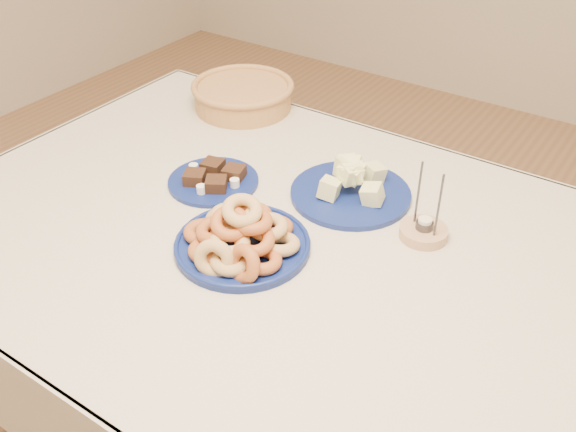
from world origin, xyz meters
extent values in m
cylinder|color=brown|center=(-0.70, 0.40, 0.36)|extent=(0.06, 0.06, 0.72)
cube|color=beige|center=(0.00, 0.00, 0.74)|extent=(1.70, 1.10, 0.02)
cube|color=beige|center=(0.00, 0.55, 0.61)|extent=(1.70, 0.01, 0.28)
cube|color=beige|center=(-0.85, 0.00, 0.61)|extent=(0.01, 1.10, 0.28)
cylinder|color=navy|center=(-0.09, -0.08, 0.76)|extent=(0.34, 0.34, 0.01)
torus|color=navy|center=(-0.09, -0.08, 0.76)|extent=(0.34, 0.34, 0.01)
torus|color=#B4874B|center=(-0.02, -0.06, 0.78)|extent=(0.11, 0.11, 0.04)
torus|color=brown|center=(-0.06, -0.02, 0.78)|extent=(0.11, 0.11, 0.04)
torus|color=brown|center=(-0.12, -0.01, 0.78)|extent=(0.09, 0.09, 0.03)
torus|color=#B4874B|center=(-0.17, -0.05, 0.78)|extent=(0.12, 0.12, 0.03)
torus|color=brown|center=(-0.17, -0.11, 0.78)|extent=(0.08, 0.08, 0.03)
torus|color=brown|center=(-0.12, -0.15, 0.78)|extent=(0.11, 0.11, 0.03)
torus|color=#B4874B|center=(-0.06, -0.16, 0.78)|extent=(0.11, 0.11, 0.03)
torus|color=brown|center=(-0.02, -0.12, 0.78)|extent=(0.11, 0.10, 0.03)
torus|color=#B4874B|center=(-0.05, -0.05, 0.80)|extent=(0.11, 0.11, 0.03)
torus|color=brown|center=(-0.10, -0.03, 0.80)|extent=(0.09, 0.09, 0.03)
torus|color=#B4874B|center=(-0.14, -0.07, 0.80)|extent=(0.10, 0.09, 0.04)
torus|color=brown|center=(-0.13, -0.12, 0.80)|extent=(0.11, 0.11, 0.03)
torus|color=#B4874B|center=(-0.08, -0.13, 0.80)|extent=(0.11, 0.10, 0.03)
torus|color=brown|center=(-0.05, -0.10, 0.80)|extent=(0.10, 0.11, 0.05)
torus|color=brown|center=(-0.07, -0.08, 0.83)|extent=(0.09, 0.09, 0.03)
torus|color=#B4874B|center=(-0.11, -0.07, 0.83)|extent=(0.11, 0.12, 0.06)
torus|color=brown|center=(-0.10, -0.11, 0.83)|extent=(0.12, 0.12, 0.06)
torus|color=#B4874B|center=(-0.09, -0.09, 0.85)|extent=(0.12, 0.12, 0.05)
torus|color=#B4874B|center=(-0.09, -0.18, 0.79)|extent=(0.10, 0.08, 0.09)
torus|color=brown|center=(-0.03, -0.16, 0.79)|extent=(0.09, 0.07, 0.09)
cylinder|color=navy|center=(0.00, 0.22, 0.76)|extent=(0.32, 0.32, 0.01)
cube|color=#E1EA94|center=(0.02, 0.28, 0.79)|extent=(0.06, 0.06, 0.05)
cube|color=#E1EA94|center=(-0.01, 0.23, 0.82)|extent=(0.06, 0.06, 0.06)
cube|color=#E1EA94|center=(-0.05, 0.28, 0.79)|extent=(0.06, 0.07, 0.06)
cube|color=#E1EA94|center=(-0.01, 0.21, 0.82)|extent=(0.05, 0.05, 0.05)
cube|color=#E1EA94|center=(0.00, 0.22, 0.82)|extent=(0.06, 0.06, 0.05)
cube|color=#E1EA94|center=(0.00, 0.21, 0.82)|extent=(0.07, 0.06, 0.06)
cube|color=#E1EA94|center=(0.00, 0.21, 0.82)|extent=(0.07, 0.06, 0.05)
cube|color=#E1EA94|center=(-0.02, 0.22, 0.82)|extent=(0.06, 0.07, 0.06)
cube|color=#E1EA94|center=(0.06, 0.20, 0.79)|extent=(0.06, 0.06, 0.06)
cube|color=#E1EA94|center=(0.00, 0.21, 0.82)|extent=(0.05, 0.05, 0.06)
cube|color=#E1EA94|center=(-0.03, 0.17, 0.79)|extent=(0.06, 0.06, 0.05)
cylinder|color=navy|center=(-0.31, 0.08, 0.76)|extent=(0.26, 0.26, 0.01)
cube|color=black|center=(-0.33, 0.04, 0.77)|extent=(0.06, 0.06, 0.03)
cube|color=black|center=(-0.27, 0.05, 0.77)|extent=(0.07, 0.07, 0.03)
cube|color=black|center=(-0.33, 0.11, 0.77)|extent=(0.06, 0.06, 0.03)
cube|color=black|center=(-0.27, 0.11, 0.77)|extent=(0.06, 0.06, 0.03)
cylinder|color=white|center=(-0.37, 0.08, 0.77)|extent=(0.03, 0.03, 0.02)
cylinder|color=white|center=(-0.29, 0.02, 0.77)|extent=(0.03, 0.03, 0.02)
cylinder|color=white|center=(-0.24, 0.08, 0.77)|extent=(0.03, 0.03, 0.02)
cylinder|color=olive|center=(-0.50, 0.45, 0.78)|extent=(0.37, 0.37, 0.07)
torus|color=olive|center=(-0.50, 0.45, 0.82)|extent=(0.39, 0.39, 0.02)
cylinder|color=tan|center=(0.20, 0.17, 0.76)|extent=(0.13, 0.13, 0.02)
cylinder|color=#3F3F45|center=(0.20, 0.17, 0.78)|extent=(0.05, 0.05, 0.02)
cylinder|color=silver|center=(0.20, 0.17, 0.79)|extent=(0.04, 0.04, 0.01)
cylinder|color=#3F3F45|center=(0.18, 0.18, 0.85)|extent=(0.01, 0.01, 0.15)
cylinder|color=#3F3F45|center=(0.23, 0.15, 0.85)|extent=(0.01, 0.01, 0.15)
camera|label=1|loc=(0.58, -0.90, 1.58)|focal=40.00mm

